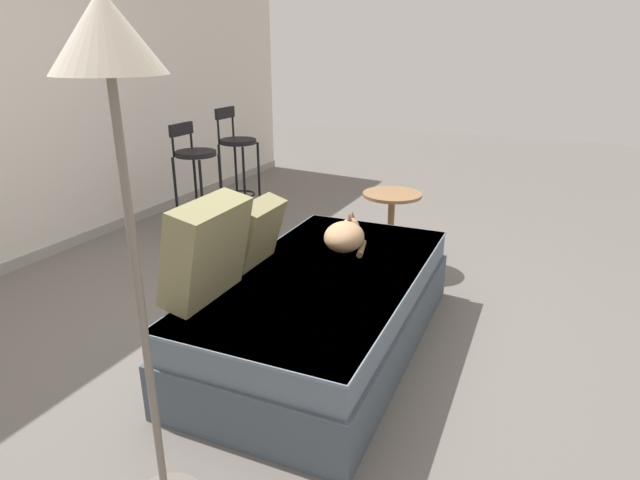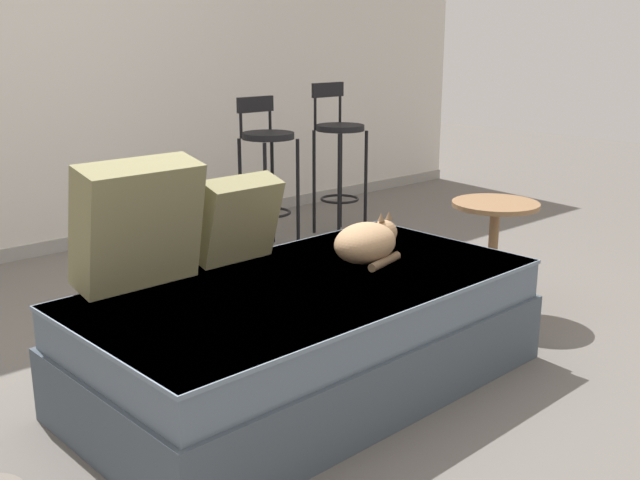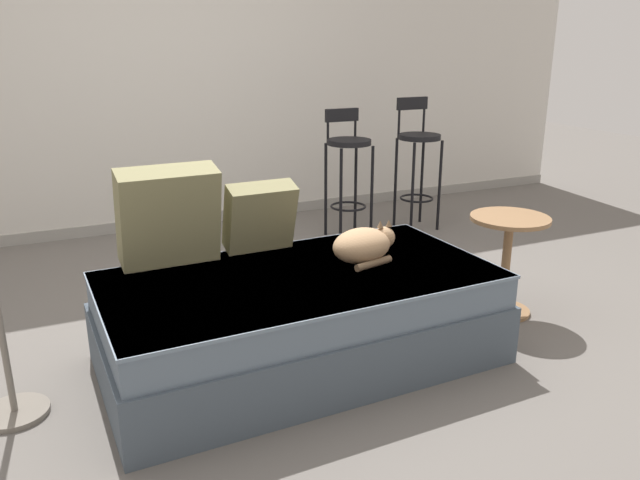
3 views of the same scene
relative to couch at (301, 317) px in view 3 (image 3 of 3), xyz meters
name	(u,v)px [view 3 (image 3 of 3)]	position (x,y,z in m)	size (l,w,h in m)	color
ground_plane	(273,327)	(0.00, 0.40, -0.23)	(16.00, 16.00, 0.00)	#66605B
wall_back_panel	(170,68)	(0.00, 2.65, 1.07)	(8.00, 0.10, 2.60)	silver
wall_baseboard_trim	(182,220)	(0.00, 2.60, -0.19)	(8.00, 0.02, 0.09)	gray
couch	(301,317)	(0.00, 0.00, 0.00)	(1.90, 1.04, 0.46)	#44505B
throw_pillow_corner	(168,216)	(-0.53, 0.38, 0.47)	(0.48, 0.28, 0.50)	#847F56
throw_pillow_middle	(260,217)	(-0.06, 0.39, 0.41)	(0.36, 0.24, 0.38)	#847F56
cat	(364,245)	(0.36, 0.03, 0.31)	(0.38, 0.31, 0.20)	tan
bar_stool_near_window	(348,160)	(1.14, 1.72, 0.39)	(0.34, 0.34, 1.01)	black
bar_stool_by_doorway	(418,153)	(1.78, 1.72, 0.40)	(0.34, 0.34, 1.07)	black
side_table	(507,251)	(1.29, 0.03, 0.14)	(0.44, 0.44, 0.58)	olive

